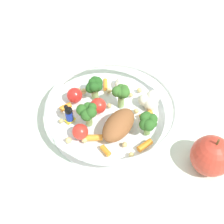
# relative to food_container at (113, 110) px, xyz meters

# --- Properties ---
(ground_plane) EXTENTS (2.40, 2.40, 0.00)m
(ground_plane) POSITION_rel_food_container_xyz_m (-0.02, -0.01, -0.03)
(ground_plane) COLOR silver
(food_container) EXTENTS (0.26, 0.26, 0.06)m
(food_container) POSITION_rel_food_container_xyz_m (0.00, 0.00, 0.00)
(food_container) COLOR white
(food_container) RESTS_ON ground_plane
(loose_apple) EXTENTS (0.07, 0.07, 0.08)m
(loose_apple) POSITION_rel_food_container_xyz_m (-0.13, -0.15, 0.01)
(loose_apple) COLOR #BC3828
(loose_apple) RESTS_ON ground_plane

